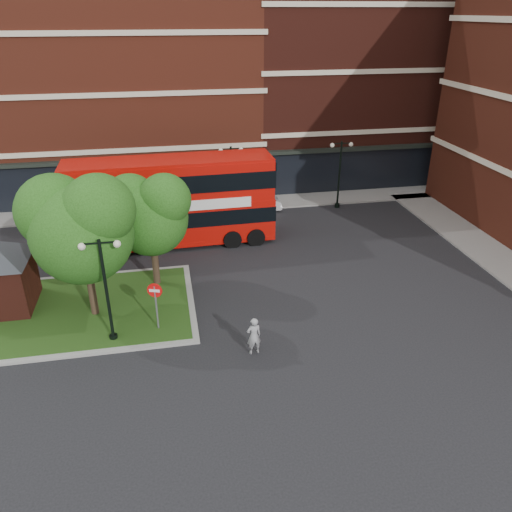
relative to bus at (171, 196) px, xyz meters
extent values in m
plane|color=black|center=(2.34, -10.32, -3.15)|extent=(120.00, 120.00, 0.00)
cube|color=slate|center=(2.34, 6.18, -3.09)|extent=(44.00, 3.00, 0.12)
cube|color=maroon|center=(-5.66, 13.68, 3.85)|extent=(26.00, 12.00, 14.00)
cube|color=#471911|center=(16.34, 13.68, 4.85)|extent=(18.00, 12.00, 16.00)
cube|color=gray|center=(-5.66, -7.32, -3.09)|extent=(12.60, 7.60, 0.12)
cube|color=#19380F|center=(-5.66, -7.32, -3.07)|extent=(12.00, 7.00, 0.15)
cylinder|color=#2D2116|center=(-4.16, -7.82, -1.19)|extent=(0.36, 0.36, 3.92)
sphere|color=#1E4511|center=(-4.16, -7.82, 1.19)|extent=(4.60, 4.60, 4.60)
sphere|color=#1E4511|center=(-5.31, -7.13, 2.10)|extent=(3.45, 3.45, 3.45)
sphere|color=#1E4511|center=(-3.24, -8.28, 2.45)|extent=(3.22, 3.22, 3.22)
cylinder|color=#2D2116|center=(-1.16, -5.32, -1.41)|extent=(0.36, 0.36, 3.47)
sphere|color=#1E4511|center=(-1.16, -5.32, 0.70)|extent=(3.80, 3.80, 3.80)
sphere|color=#1E4511|center=(-2.11, -4.75, 1.50)|extent=(2.85, 2.85, 2.85)
sphere|color=#1E4511|center=(-0.40, -5.70, 1.81)|extent=(2.66, 2.66, 2.66)
cylinder|color=black|center=(-3.16, -10.12, -0.65)|extent=(0.14, 0.14, 5.00)
cylinder|color=black|center=(-3.16, -10.12, -3.00)|extent=(0.36, 0.36, 0.30)
cube|color=black|center=(-3.16, -10.12, 1.70)|extent=(1.40, 0.06, 0.06)
sphere|color=#F2EACC|center=(-3.86, -10.12, 1.60)|extent=(0.32, 0.32, 0.32)
sphere|color=#F2EACC|center=(-2.46, -10.12, 1.60)|extent=(0.32, 0.32, 0.32)
cylinder|color=black|center=(4.34, 4.18, -0.65)|extent=(0.14, 0.14, 5.00)
cylinder|color=black|center=(4.34, 4.18, -3.00)|extent=(0.36, 0.36, 0.30)
cube|color=black|center=(4.34, 4.18, 1.70)|extent=(1.40, 0.06, 0.06)
sphere|color=#F2EACC|center=(3.64, 4.18, 1.60)|extent=(0.32, 0.32, 0.32)
sphere|color=#F2EACC|center=(5.04, 4.18, 1.60)|extent=(0.32, 0.32, 0.32)
cylinder|color=black|center=(12.34, 4.18, -0.65)|extent=(0.14, 0.14, 5.00)
cylinder|color=black|center=(12.34, 4.18, -3.00)|extent=(0.36, 0.36, 0.30)
cube|color=black|center=(12.34, 4.18, 1.70)|extent=(1.40, 0.06, 0.06)
sphere|color=#F2EACC|center=(11.64, 4.18, 1.60)|extent=(0.32, 0.32, 0.32)
sphere|color=#F2EACC|center=(13.04, 4.18, 1.60)|extent=(0.32, 0.32, 0.32)
cube|color=#B40D07|center=(0.00, 0.00, -1.43)|extent=(12.62, 3.18, 2.40)
cube|color=#B40D07|center=(0.00, 0.00, 0.96)|extent=(12.50, 3.15, 2.40)
cube|color=black|center=(0.00, 0.00, 1.08)|extent=(12.62, 3.18, 1.08)
cube|color=silver|center=(0.04, -1.46, -0.18)|extent=(9.41, 0.29, 0.63)
imported|color=gray|center=(2.89, -12.19, -2.26)|extent=(0.70, 0.52, 1.77)
imported|color=#ACAFB3|center=(-2.71, 4.18, -2.35)|extent=(4.74, 2.10, 1.59)
imported|color=white|center=(5.93, 4.66, -2.45)|extent=(4.26, 1.61, 1.39)
cylinder|color=slate|center=(-1.16, -9.69, -1.96)|extent=(0.09, 0.09, 2.37)
cylinder|color=red|center=(-1.16, -9.69, -0.99)|extent=(0.67, 0.27, 0.69)
cube|color=white|center=(-1.16, -9.69, -0.99)|extent=(0.47, 0.20, 0.13)
camera|label=1|loc=(-0.32, -29.48, 10.25)|focal=35.00mm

